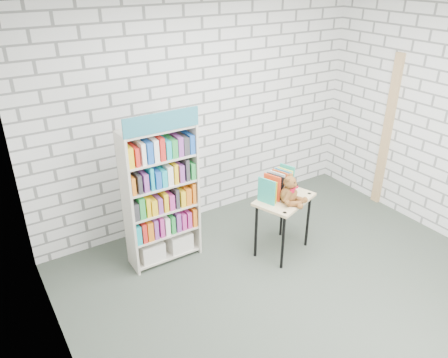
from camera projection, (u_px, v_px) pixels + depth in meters
ground at (302, 294)px, 4.55m from camera, size 4.50×4.50×0.00m
room_shell at (319, 133)px, 3.75m from camera, size 4.52×4.02×2.81m
bookshelf at (161, 195)px, 4.76m from camera, size 0.80×0.31×1.80m
display_table at (284, 206)px, 4.97m from camera, size 0.78×0.66×0.72m
table_books at (277, 184)px, 4.92m from camera, size 0.51×0.35×0.28m
teddy_bear at (291, 192)px, 4.77m from camera, size 0.32×0.31×0.33m
door_trim at (387, 132)px, 5.86m from camera, size 0.05×0.12×2.10m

